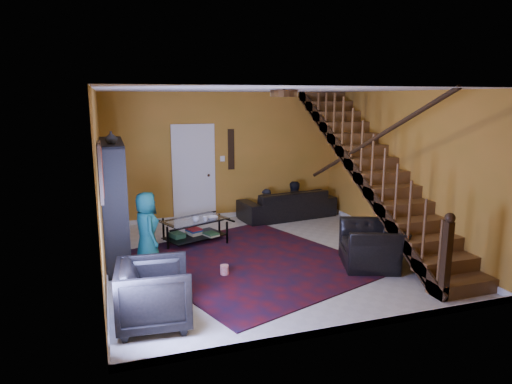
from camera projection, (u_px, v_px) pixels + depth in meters
floor at (265, 256)px, 7.86m from camera, size 5.50×5.50×0.00m
room at (176, 238)px, 8.68m from camera, size 5.50×5.50×5.50m
staircase at (376, 170)px, 8.22m from camera, size 0.95×5.02×3.18m
bookshelf at (115, 204)px, 7.48m from camera, size 0.35×1.80×2.00m
door at (194, 175)px, 9.97m from camera, size 0.82×0.05×2.05m
framed_picture at (101, 171)px, 5.88m from camera, size 0.04×0.74×0.74m
wall_hanging at (231, 149)px, 10.13m from camera, size 0.14×0.03×0.90m
ceiling_fixture at (284, 93)px, 6.56m from camera, size 0.40×0.40×0.10m
rug at (251, 261)px, 7.59m from camera, size 4.15×4.42×0.02m
sofa at (287, 204)px, 10.34m from camera, size 2.26×1.13×0.63m
armchair_left at (154, 294)px, 5.41m from camera, size 0.94×0.91×0.79m
armchair_right at (372, 245)px, 7.35m from camera, size 1.23×1.31×0.69m
person_adult_a at (266, 213)px, 10.28m from camera, size 0.44×0.32×1.14m
person_adult_b at (293, 208)px, 10.47m from camera, size 0.63×0.50×1.26m
person_child at (147, 229)px, 7.30m from camera, size 0.48×0.65×1.22m
coffee_table at (195, 229)px, 8.57m from camera, size 1.32×1.07×0.44m
cup_a at (196, 219)px, 8.39m from camera, size 0.15×0.15×0.09m
cup_b at (205, 219)px, 8.42m from camera, size 0.12×0.12×0.09m
bowl at (212, 218)px, 8.56m from camera, size 0.22×0.22×0.05m
vase at (111, 138)px, 6.79m from camera, size 0.18×0.18×0.19m
popcorn_bucket at (224, 270)px, 6.99m from camera, size 0.16×0.16×0.15m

